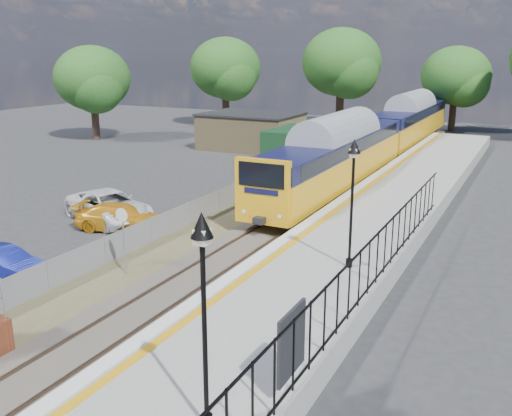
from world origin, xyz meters
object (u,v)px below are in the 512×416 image
Objects in this scene: victorian_lamp_north at (353,174)px; train at (381,133)px; car_white at (110,207)px; victorian_lamp_south at (203,273)px; speed_sign at (123,230)px; car_blue at (2,264)px; car_yellow at (121,217)px.

victorian_lamp_north is 24.78m from train.
victorian_lamp_south is at bearing -113.25° from car_white.
car_white is (-13.62, 12.86, -3.52)m from victorian_lamp_south.
victorian_lamp_north is 14.16m from car_white.
speed_sign is at bearing -162.63° from victorian_lamp_north.
victorian_lamp_south is 34.63m from train.
train reaches higher than speed_sign.
car_blue is 0.68× the size of car_white.
victorian_lamp_south reaches higher than speed_sign.
speed_sign is 0.49× the size of car_white.
car_blue is at bearing 157.30° from victorian_lamp_south.
car_blue is at bearing -157.44° from victorian_lamp_north.
car_blue is at bearing -102.78° from train.
car_white is (-1.39, 0.87, 0.14)m from car_yellow.
train is 26.80m from speed_sign.
train reaches higher than car_blue.
car_yellow is 1.65m from car_white.
car_white is (-8.12, -21.27, -1.57)m from train.
car_white is at bearing 42.00° from car_yellow.
car_blue is at bearing -146.11° from speed_sign.
train is at bearing 99.15° from victorian_lamp_south.
train is 9.29× the size of car_yellow.
victorian_lamp_north is (-0.20, 10.00, 0.00)m from victorian_lamp_south.
train is at bearing -0.79° from car_white.
victorian_lamp_south reaches higher than car_blue.
victorian_lamp_south is 1.05× the size of car_yellow.
train is 22.82m from car_white.
speed_sign reaches higher than car_blue.
victorian_lamp_north is at bearing 91.15° from victorian_lamp_south.
victorian_lamp_south is 1.70× the size of speed_sign.
car_white is at bearing 7.83° from car_blue.
speed_sign is at bearing -60.93° from car_blue.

